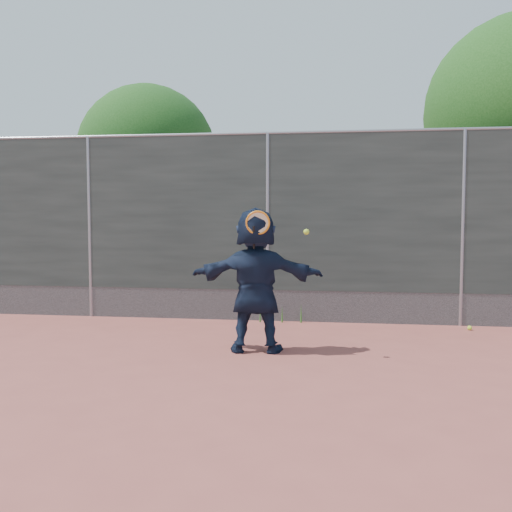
# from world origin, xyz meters

# --- Properties ---
(ground) EXTENTS (80.00, 80.00, 0.00)m
(ground) POSITION_xyz_m (0.00, 0.00, 0.00)
(ground) COLOR #9E4C42
(ground) RESTS_ON ground
(player) EXTENTS (1.69, 0.61, 1.79)m
(player) POSITION_xyz_m (0.11, 1.40, 0.90)
(player) COLOR #131D34
(player) RESTS_ON ground
(ball_ground) EXTENTS (0.07, 0.07, 0.07)m
(ball_ground) POSITION_xyz_m (3.06, 3.15, 0.03)
(ball_ground) COLOR #BDE633
(ball_ground) RESTS_ON ground
(fence) EXTENTS (20.00, 0.06, 3.03)m
(fence) POSITION_xyz_m (-0.00, 3.50, 1.58)
(fence) COLOR #38423D
(fence) RESTS_ON ground
(swing_action) EXTENTS (0.77, 0.18, 0.51)m
(swing_action) POSITION_xyz_m (0.22, 1.20, 1.58)
(swing_action) COLOR orange
(swing_action) RESTS_ON ground
(tree_left) EXTENTS (3.15, 3.00, 4.53)m
(tree_left) POSITION_xyz_m (-2.85, 6.55, 2.94)
(tree_left) COLOR #382314
(tree_left) RESTS_ON ground
(weed_clump) EXTENTS (0.68, 0.07, 0.30)m
(weed_clump) POSITION_xyz_m (0.29, 3.38, 0.13)
(weed_clump) COLOR #387226
(weed_clump) RESTS_ON ground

